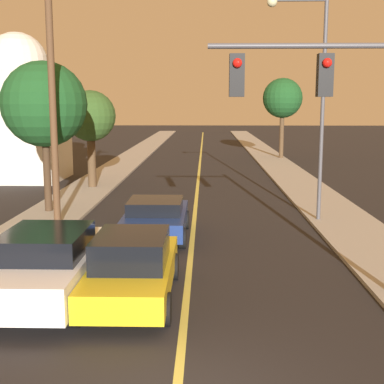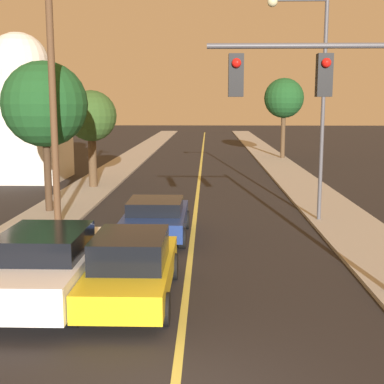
{
  "view_description": "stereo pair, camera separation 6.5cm",
  "coord_description": "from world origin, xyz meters",
  "px_view_note": "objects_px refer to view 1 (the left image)",
  "views": [
    {
      "loc": [
        0.42,
        -6.93,
        4.31
      ],
      "look_at": [
        0.0,
        9.36,
        1.6
      ],
      "focal_mm": 50.0,
      "sensor_mm": 36.0,
      "label": 1
    },
    {
      "loc": [
        0.48,
        -6.93,
        4.31
      ],
      "look_at": [
        0.0,
        9.36,
        1.6
      ],
      "focal_mm": 50.0,
      "sensor_mm": 36.0,
      "label": 2
    }
  ],
  "objects_px": {
    "car_outer_lane_front": "(49,263)",
    "domed_building_left": "(20,115)",
    "tree_left_near": "(44,105)",
    "car_near_lane_second": "(156,217)",
    "tree_left_far": "(90,117)",
    "car_near_lane_front": "(132,267)",
    "traffic_signal_mast": "(336,111)",
    "utility_pole_left": "(52,96)",
    "streetlamp_right": "(310,80)",
    "tree_right_near": "(283,99)"
  },
  "relations": [
    {
      "from": "car_outer_lane_front",
      "to": "domed_building_left",
      "type": "xyz_separation_m",
      "value": [
        -7.0,
        18.75,
        2.85
      ]
    },
    {
      "from": "tree_left_near",
      "to": "car_outer_lane_front",
      "type": "bearing_deg",
      "value": -73.51
    },
    {
      "from": "car_outer_lane_front",
      "to": "domed_building_left",
      "type": "distance_m",
      "value": 20.21
    },
    {
      "from": "car_outer_lane_front",
      "to": "domed_building_left",
      "type": "bearing_deg",
      "value": 110.47
    },
    {
      "from": "car_near_lane_second",
      "to": "tree_left_far",
      "type": "relative_size",
      "value": 0.85
    },
    {
      "from": "car_near_lane_front",
      "to": "car_near_lane_second",
      "type": "height_order",
      "value": "car_near_lane_front"
    },
    {
      "from": "car_near_lane_second",
      "to": "car_outer_lane_front",
      "type": "distance_m",
      "value": 5.84
    },
    {
      "from": "traffic_signal_mast",
      "to": "utility_pole_left",
      "type": "bearing_deg",
      "value": 140.31
    },
    {
      "from": "domed_building_left",
      "to": "streetlamp_right",
      "type": "bearing_deg",
      "value": -37.24
    },
    {
      "from": "car_outer_lane_front",
      "to": "car_near_lane_second",
      "type": "bearing_deg",
      "value": 71.5
    },
    {
      "from": "tree_left_far",
      "to": "domed_building_left",
      "type": "relative_size",
      "value": 0.59
    },
    {
      "from": "tree_right_near",
      "to": "domed_building_left",
      "type": "height_order",
      "value": "domed_building_left"
    },
    {
      "from": "car_near_lane_front",
      "to": "car_outer_lane_front",
      "type": "bearing_deg",
      "value": 179.68
    },
    {
      "from": "tree_right_near",
      "to": "car_near_lane_front",
      "type": "bearing_deg",
      "value": -103.78
    },
    {
      "from": "tree_left_far",
      "to": "traffic_signal_mast",
      "type": "bearing_deg",
      "value": -60.47
    },
    {
      "from": "car_near_lane_second",
      "to": "car_outer_lane_front",
      "type": "xyz_separation_m",
      "value": [
        -1.85,
        -5.54,
        0.15
      ]
    },
    {
      "from": "utility_pole_left",
      "to": "tree_right_near",
      "type": "xyz_separation_m",
      "value": [
        11.12,
        23.48,
        0.11
      ]
    },
    {
      "from": "streetlamp_right",
      "to": "tree_right_near",
      "type": "height_order",
      "value": "streetlamp_right"
    },
    {
      "from": "traffic_signal_mast",
      "to": "car_near_lane_second",
      "type": "bearing_deg",
      "value": 130.5
    },
    {
      "from": "utility_pole_left",
      "to": "tree_left_near",
      "type": "bearing_deg",
      "value": 113.43
    },
    {
      "from": "car_near_lane_front",
      "to": "tree_left_near",
      "type": "bearing_deg",
      "value": 116.33
    },
    {
      "from": "car_near_lane_front",
      "to": "tree_left_far",
      "type": "bearing_deg",
      "value": 105.06
    },
    {
      "from": "tree_left_near",
      "to": "tree_left_far",
      "type": "xyz_separation_m",
      "value": [
        0.42,
        6.24,
        -0.63
      ]
    },
    {
      "from": "utility_pole_left",
      "to": "car_near_lane_second",
      "type": "bearing_deg",
      "value": -22.63
    },
    {
      "from": "utility_pole_left",
      "to": "tree_right_near",
      "type": "bearing_deg",
      "value": 64.65
    },
    {
      "from": "car_near_lane_front",
      "to": "streetlamp_right",
      "type": "height_order",
      "value": "streetlamp_right"
    },
    {
      "from": "tree_left_near",
      "to": "tree_right_near",
      "type": "height_order",
      "value": "tree_right_near"
    },
    {
      "from": "car_outer_lane_front",
      "to": "tree_left_near",
      "type": "height_order",
      "value": "tree_left_near"
    },
    {
      "from": "streetlamp_right",
      "to": "domed_building_left",
      "type": "bearing_deg",
      "value": 142.76
    },
    {
      "from": "streetlamp_right",
      "to": "tree_left_far",
      "type": "distance_m",
      "value": 12.17
    },
    {
      "from": "car_near_lane_front",
      "to": "utility_pole_left",
      "type": "distance_m",
      "value": 8.81
    },
    {
      "from": "car_outer_lane_front",
      "to": "tree_right_near",
      "type": "height_order",
      "value": "tree_right_near"
    },
    {
      "from": "tree_left_near",
      "to": "domed_building_left",
      "type": "bearing_deg",
      "value": 114.2
    },
    {
      "from": "car_near_lane_second",
      "to": "tree_left_far",
      "type": "bearing_deg",
      "value": 112.7
    },
    {
      "from": "tree_left_far",
      "to": "tree_right_near",
      "type": "height_order",
      "value": "tree_right_near"
    },
    {
      "from": "utility_pole_left",
      "to": "tree_left_far",
      "type": "xyz_separation_m",
      "value": [
        -0.55,
        8.48,
        -0.94
      ]
    },
    {
      "from": "tree_left_near",
      "to": "tree_right_near",
      "type": "bearing_deg",
      "value": 60.34
    },
    {
      "from": "car_near_lane_second",
      "to": "domed_building_left",
      "type": "bearing_deg",
      "value": 123.83
    },
    {
      "from": "car_near_lane_second",
      "to": "car_outer_lane_front",
      "type": "relative_size",
      "value": 0.85
    },
    {
      "from": "car_near_lane_second",
      "to": "tree_right_near",
      "type": "xyz_separation_m",
      "value": [
        7.49,
        24.99,
        4.0
      ]
    },
    {
      "from": "tree_right_near",
      "to": "traffic_signal_mast",
      "type": "bearing_deg",
      "value": -95.86
    },
    {
      "from": "car_near_lane_second",
      "to": "domed_building_left",
      "type": "xyz_separation_m",
      "value": [
        -8.85,
        13.21,
        3.0
      ]
    },
    {
      "from": "car_near_lane_front",
      "to": "car_outer_lane_front",
      "type": "relative_size",
      "value": 0.93
    },
    {
      "from": "car_outer_lane_front",
      "to": "domed_building_left",
      "type": "height_order",
      "value": "domed_building_left"
    },
    {
      "from": "car_near_lane_second",
      "to": "streetlamp_right",
      "type": "relative_size",
      "value": 0.52
    },
    {
      "from": "car_near_lane_second",
      "to": "tree_right_near",
      "type": "distance_m",
      "value": 26.39
    },
    {
      "from": "traffic_signal_mast",
      "to": "tree_left_far",
      "type": "height_order",
      "value": "traffic_signal_mast"
    },
    {
      "from": "car_near_lane_front",
      "to": "domed_building_left",
      "type": "relative_size",
      "value": 0.55
    },
    {
      "from": "domed_building_left",
      "to": "car_near_lane_front",
      "type": "bearing_deg",
      "value": -64.74
    },
    {
      "from": "car_outer_lane_front",
      "to": "tree_right_near",
      "type": "relative_size",
      "value": 0.79
    }
  ]
}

